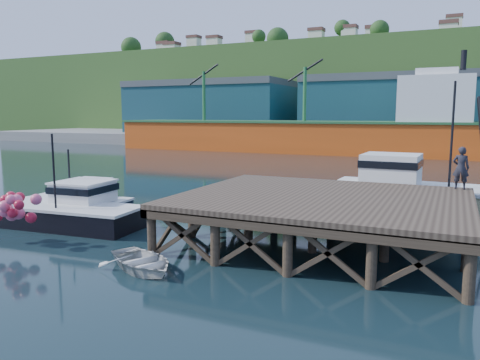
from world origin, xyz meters
The scene contains 12 objects.
ground centered at (0.00, 0.00, 0.00)m, with size 300.00×300.00×0.00m, color black.
wharf centered at (5.50, -0.19, 1.94)m, with size 12.00×10.00×2.62m.
far_quay centered at (0.00, 70.00, 1.00)m, with size 160.00×40.00×2.00m, color gray.
warehouse_left centered at (-35.00, 65.00, 6.50)m, with size 32.00×16.00×9.00m, color #194453.
warehouse_mid centered at (0.00, 65.00, 6.50)m, with size 28.00×16.00×9.00m, color #194453.
cargo_ship centered at (-8.46, 48.00, 3.31)m, with size 55.50×10.00×13.75m.
hillside centered at (0.00, 100.00, 11.00)m, with size 220.00×50.00×22.00m, color #2D511E.
boat_navy centered at (-8.49, 0.17, 0.75)m, with size 6.18×3.54×3.75m.
boat_black centered at (-6.91, -2.18, 0.86)m, with size 7.83×6.55×4.71m.
trawler centered at (9.69, 6.50, 1.50)m, with size 11.02×4.32×7.28m.
dinghy centered at (0.53, -6.35, 0.35)m, with size 2.42×3.38×0.70m, color silver.
dockworker centered at (10.90, 4.40, 3.13)m, with size 0.73×0.48×2.01m, color #212129.
Camera 1 is at (10.57, -19.71, 5.62)m, focal length 35.00 mm.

